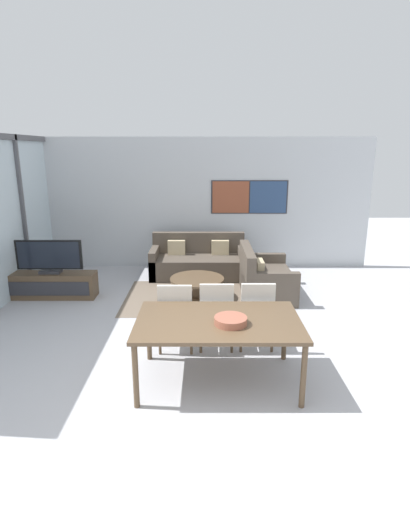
# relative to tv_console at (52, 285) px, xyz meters

# --- Properties ---
(ground_plane) EXTENTS (24.00, 24.00, 0.00)m
(ground_plane) POSITION_rel_tv_console_xyz_m (2.55, -3.45, -0.22)
(ground_plane) COLOR #B2B2B7
(wall_back) EXTENTS (7.46, 0.09, 2.80)m
(wall_back) POSITION_rel_tv_console_xyz_m (2.58, 1.97, 1.18)
(wall_back) COLOR silver
(wall_back) RESTS_ON ground_plane
(area_rug) EXTENTS (2.53, 1.79, 0.01)m
(area_rug) POSITION_rel_tv_console_xyz_m (2.57, -0.03, -0.22)
(area_rug) COLOR #706051
(area_rug) RESTS_ON ground_plane
(tv_console) EXTENTS (1.54, 0.40, 0.45)m
(tv_console) POSITION_rel_tv_console_xyz_m (0.00, 0.00, 0.00)
(tv_console) COLOR brown
(tv_console) RESTS_ON ground_plane
(television) EXTENTS (1.14, 0.20, 0.59)m
(television) POSITION_rel_tv_console_xyz_m (0.00, 0.00, 0.52)
(television) COLOR #2D2D33
(television) RESTS_ON tv_console
(sofa_main) EXTENTS (1.93, 0.88, 0.86)m
(sofa_main) POSITION_rel_tv_console_xyz_m (2.57, 1.29, 0.06)
(sofa_main) COLOR #51473D
(sofa_main) RESTS_ON ground_plane
(sofa_side) EXTENTS (0.88, 1.37, 0.86)m
(sofa_side) POSITION_rel_tv_console_xyz_m (3.74, 0.15, 0.06)
(sofa_side) COLOR #51473D
(sofa_side) RESTS_ON ground_plane
(coffee_table) EXTENTS (0.95, 0.95, 0.36)m
(coffee_table) POSITION_rel_tv_console_xyz_m (2.57, -0.03, 0.05)
(coffee_table) COLOR brown
(coffee_table) RESTS_ON ground_plane
(dining_table) EXTENTS (1.80, 1.09, 0.75)m
(dining_table) POSITION_rel_tv_console_xyz_m (2.85, -2.65, 0.46)
(dining_table) COLOR brown
(dining_table) RESTS_ON ground_plane
(dining_chair_left) EXTENTS (0.46, 0.46, 0.93)m
(dining_chair_left) POSITION_rel_tv_console_xyz_m (2.33, -1.94, 0.29)
(dining_chair_left) COLOR beige
(dining_chair_left) RESTS_ON ground_plane
(dining_chair_centre) EXTENTS (0.46, 0.46, 0.93)m
(dining_chair_centre) POSITION_rel_tv_console_xyz_m (2.85, -1.89, 0.29)
(dining_chair_centre) COLOR beige
(dining_chair_centre) RESTS_ON ground_plane
(dining_chair_right) EXTENTS (0.46, 0.46, 0.93)m
(dining_chair_right) POSITION_rel_tv_console_xyz_m (3.37, -1.88, 0.29)
(dining_chair_right) COLOR beige
(dining_chair_right) RESTS_ON ground_plane
(fruit_bowl) EXTENTS (0.35, 0.35, 0.08)m
(fruit_bowl) POSITION_rel_tv_console_xyz_m (2.98, -2.77, 0.57)
(fruit_bowl) COLOR #995642
(fruit_bowl) RESTS_ON dining_table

